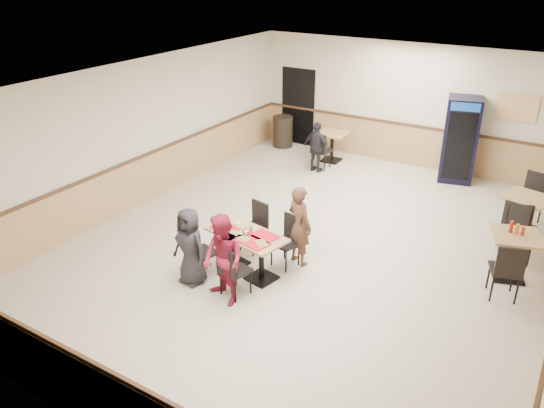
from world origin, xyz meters
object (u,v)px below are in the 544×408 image
Objects in this scene: side_table_far at (525,210)px; diner_man_opposite at (299,226)px; trash_bin at (283,131)px; pepsi_cooler at (460,140)px; lone_diner at (317,147)px; back_table at (332,142)px; diner_woman_right at (223,260)px; side_table_near at (513,249)px; diner_woman_left at (190,247)px; main_table at (247,246)px.

diner_man_opposite is at bearing -136.10° from side_table_far.
pepsi_cooler is at bearing 0.52° from trash_bin.
pepsi_cooler reaches higher than lone_diner.
back_table is at bearing 159.23° from side_table_far.
side_table_near is at bearing 60.97° from diner_woman_right.
diner_woman_right is 4.68m from side_table_near.
diner_woman_left is at bearing 70.35° from diner_man_opposite.
diner_woman_left is 1.86m from diner_man_opposite.
trash_bin is at bearing 149.96° from side_table_near.
trash_bin is (-1.67, 1.21, -0.20)m from lone_diner.
diner_man_opposite is at bearing -56.92° from trash_bin.
diner_woman_left is 1.53× the size of trash_bin.
pepsi_cooler reaches higher than side_table_near.
lone_diner is 4.91m from side_table_far.
main_table is at bearing 122.27° from diner_woman_right.
trash_bin is (-2.95, 6.77, -0.30)m from diner_woman_right.
trash_bin is at bearing 166.89° from pepsi_cooler.
side_table_near reaches higher than main_table.
pepsi_cooler is at bearing 83.52° from main_table.
pepsi_cooler is (2.51, 6.66, 0.33)m from diner_woman_left.
back_table is (-1.70, 4.83, -0.21)m from diner_man_opposite.
diner_man_opposite is (0.59, 0.72, 0.23)m from main_table.
side_table_near is 5.97m from back_table.
diner_man_opposite is (1.18, 1.44, 0.06)m from diner_woman_left.
diner_man_opposite reaches higher than back_table.
main_table is 0.95m from diner_woman_left.
side_table_far reaches higher than main_table.
diner_woman_right is 6.55m from back_table.
diner_woman_left is 5.43m from lone_diner.
diner_woman_right is 1.16× the size of lone_diner.
back_table is at bearing 112.77° from main_table.
lone_diner is (-1.70, 3.97, -0.09)m from diner_man_opposite.
trash_bin reaches higher than back_table.
diner_man_opposite is 4.33m from side_table_far.
diner_woman_left reaches higher than lone_diner.
main_table is 1.18× the size of lone_diner.
back_table is 1.71m from trash_bin.
diner_woman_left is 5.20m from side_table_near.
side_table_far is (4.30, 4.44, -0.10)m from diner_woman_left.
main_table is at bearing -78.67° from back_table.
lone_diner is 1.33× the size of side_table_far.
pepsi_cooler reaches higher than diner_man_opposite.
lone_diner is at bearing 114.77° from main_table.
lone_diner is (-1.28, 5.56, -0.10)m from diner_woman_right.
diner_woman_right is 5.71m from lone_diner.
diner_man_opposite is 3.47m from side_table_near.
lone_diner is at bearing -171.18° from pepsi_cooler.
pepsi_cooler is (1.75, 6.81, 0.26)m from diner_woman_right.
main_table is 1.93× the size of back_table.
trash_bin is (-4.70, -0.04, -0.56)m from pepsi_cooler.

